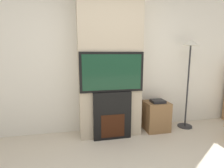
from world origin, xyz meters
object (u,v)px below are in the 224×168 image
object	(u,v)px
television	(112,72)
media_stand	(156,116)
floor_lamp	(190,61)
fireplace	(112,115)

from	to	relation	value
television	media_stand	world-z (taller)	television
floor_lamp	media_stand	world-z (taller)	floor_lamp
floor_lamp	media_stand	size ratio (longest dim) A/B	2.82
television	media_stand	distance (m)	1.26
television	floor_lamp	xyz separation A→B (m)	(1.54, 0.16, 0.16)
fireplace	television	size ratio (longest dim) A/B	0.77
fireplace	floor_lamp	size ratio (longest dim) A/B	0.48
fireplace	floor_lamp	xyz separation A→B (m)	(1.54, 0.16, 0.91)
floor_lamp	fireplace	bearing A→B (deg)	-174.25
fireplace	media_stand	bearing A→B (deg)	9.54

